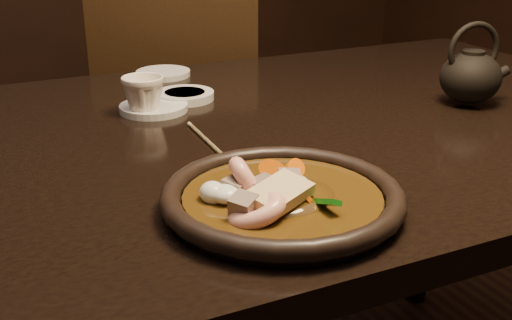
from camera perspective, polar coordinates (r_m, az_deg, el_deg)
name	(u,v)px	position (r m, az deg, el deg)	size (l,w,h in m)	color
table	(245,172)	(1.05, -1.01, -1.09)	(1.60, 0.90, 0.75)	black
chair	(180,140)	(1.76, -6.81, 1.81)	(0.54, 0.54, 0.90)	black
plate	(282,198)	(0.74, 2.36, -3.43)	(0.28, 0.28, 0.03)	black
stirfry	(274,196)	(0.74, 1.61, -3.17)	(0.16, 0.15, 0.06)	#3B250A
soy_dish	(185,96)	(1.18, -6.34, 5.70)	(0.11, 0.11, 0.01)	silver
saucer_left	(154,108)	(1.12, -9.08, 4.60)	(0.12, 0.12, 0.01)	silver
saucer_right	(163,73)	(1.36, -8.25, 7.63)	(0.11, 0.11, 0.01)	silver
tea_cup	(143,95)	(1.10, -9.98, 5.75)	(0.07, 0.07, 0.07)	white
chopsticks	(212,145)	(0.94, -3.96, 1.34)	(0.01, 0.22, 0.01)	tan
teapot	(471,75)	(1.20, 18.58, 7.21)	(0.13, 0.11, 0.14)	black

